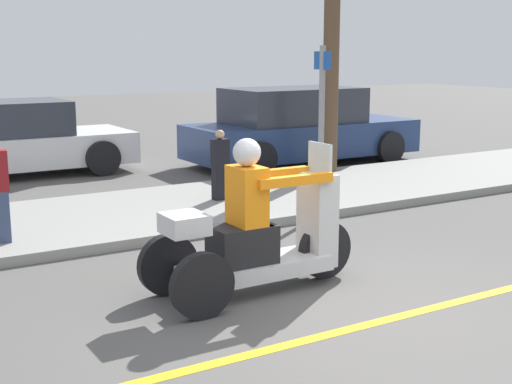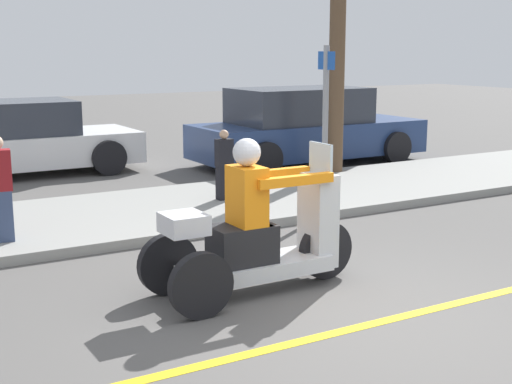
{
  "view_description": "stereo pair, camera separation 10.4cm",
  "coord_description": "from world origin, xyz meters",
  "px_view_note": "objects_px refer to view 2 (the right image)",
  "views": [
    {
      "loc": [
        -3.79,
        -4.34,
        2.29
      ],
      "look_at": [
        -0.43,
        1.21,
        0.97
      ],
      "focal_mm": 50.0,
      "sensor_mm": 36.0,
      "label": 1
    },
    {
      "loc": [
        -3.7,
        -4.4,
        2.29
      ],
      "look_at": [
        -0.43,
        1.21,
        0.97
      ],
      "focal_mm": 50.0,
      "sensor_mm": 36.0,
      "label": 2
    }
  ],
  "objects_px": {
    "parked_car_lot_right": "(306,128)",
    "street_sign": "(325,121)",
    "parked_car_lot_center": "(16,140)",
    "spectator_end_of_line": "(224,166)",
    "tree_trunk": "(337,72)",
    "motorcycle_trike": "(257,238)"
  },
  "relations": [
    {
      "from": "tree_trunk",
      "to": "street_sign",
      "type": "distance_m",
      "value": 3.05
    },
    {
      "from": "parked_car_lot_right",
      "to": "tree_trunk",
      "type": "height_order",
      "value": "tree_trunk"
    },
    {
      "from": "parked_car_lot_right",
      "to": "street_sign",
      "type": "height_order",
      "value": "street_sign"
    },
    {
      "from": "motorcycle_trike",
      "to": "tree_trunk",
      "type": "relative_size",
      "value": 0.61
    },
    {
      "from": "spectator_end_of_line",
      "to": "tree_trunk",
      "type": "height_order",
      "value": "tree_trunk"
    },
    {
      "from": "motorcycle_trike",
      "to": "parked_car_lot_center",
      "type": "xyz_separation_m",
      "value": [
        -0.57,
        7.73,
        0.11
      ]
    },
    {
      "from": "tree_trunk",
      "to": "street_sign",
      "type": "height_order",
      "value": "tree_trunk"
    },
    {
      "from": "parked_car_lot_right",
      "to": "street_sign",
      "type": "bearing_deg",
      "value": -120.95
    },
    {
      "from": "parked_car_lot_right",
      "to": "motorcycle_trike",
      "type": "bearing_deg",
      "value": -127.57
    },
    {
      "from": "parked_car_lot_right",
      "to": "tree_trunk",
      "type": "relative_size",
      "value": 1.34
    },
    {
      "from": "parked_car_lot_right",
      "to": "tree_trunk",
      "type": "distance_m",
      "value": 1.99
    },
    {
      "from": "parked_car_lot_center",
      "to": "parked_car_lot_right",
      "type": "distance_m",
      "value": 5.52
    },
    {
      "from": "tree_trunk",
      "to": "spectator_end_of_line",
      "type": "bearing_deg",
      "value": -157.7
    },
    {
      "from": "parked_car_lot_center",
      "to": "tree_trunk",
      "type": "height_order",
      "value": "tree_trunk"
    },
    {
      "from": "spectator_end_of_line",
      "to": "tree_trunk",
      "type": "xyz_separation_m",
      "value": [
        2.84,
        1.17,
        1.27
      ]
    },
    {
      "from": "tree_trunk",
      "to": "street_sign",
      "type": "bearing_deg",
      "value": -129.31
    },
    {
      "from": "spectator_end_of_line",
      "to": "tree_trunk",
      "type": "relative_size",
      "value": 0.29
    },
    {
      "from": "street_sign",
      "to": "parked_car_lot_right",
      "type": "bearing_deg",
      "value": 59.05
    },
    {
      "from": "street_sign",
      "to": "tree_trunk",
      "type": "bearing_deg",
      "value": 50.69
    },
    {
      "from": "spectator_end_of_line",
      "to": "street_sign",
      "type": "bearing_deg",
      "value": -50.63
    },
    {
      "from": "spectator_end_of_line",
      "to": "street_sign",
      "type": "distance_m",
      "value": 1.65
    },
    {
      "from": "spectator_end_of_line",
      "to": "parked_car_lot_right",
      "type": "relative_size",
      "value": 0.22
    }
  ]
}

